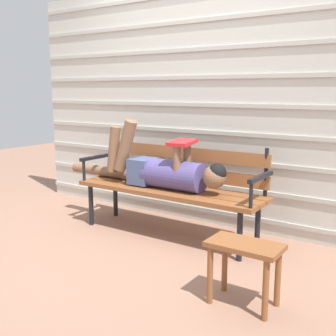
# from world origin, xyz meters

# --- Properties ---
(ground_plane) EXTENTS (12.00, 12.00, 0.00)m
(ground_plane) POSITION_xyz_m (0.00, 0.00, 0.00)
(ground_plane) COLOR #936B56
(house_siding) EXTENTS (4.03, 0.08, 2.25)m
(house_siding) POSITION_xyz_m (0.00, 0.69, 1.13)
(house_siding) COLOR beige
(house_siding) RESTS_ON ground
(park_bench) EXTENTS (1.73, 0.46, 0.81)m
(park_bench) POSITION_xyz_m (0.00, 0.23, 0.46)
(park_bench) COLOR brown
(park_bench) RESTS_ON ground
(reclining_person) EXTENTS (1.75, 0.27, 0.59)m
(reclining_person) POSITION_xyz_m (-0.08, 0.16, 0.58)
(reclining_person) COLOR #514784
(footstool) EXTENTS (0.43, 0.24, 0.39)m
(footstool) POSITION_xyz_m (1.05, -0.60, 0.30)
(footstool) COLOR brown
(footstool) RESTS_ON ground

